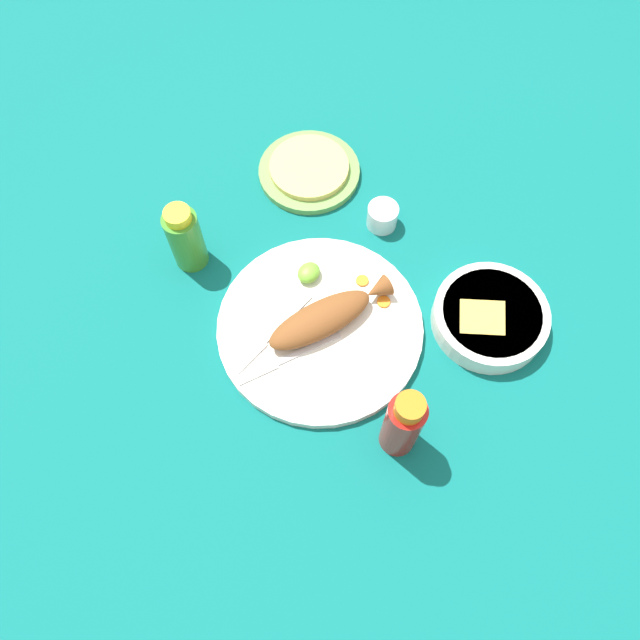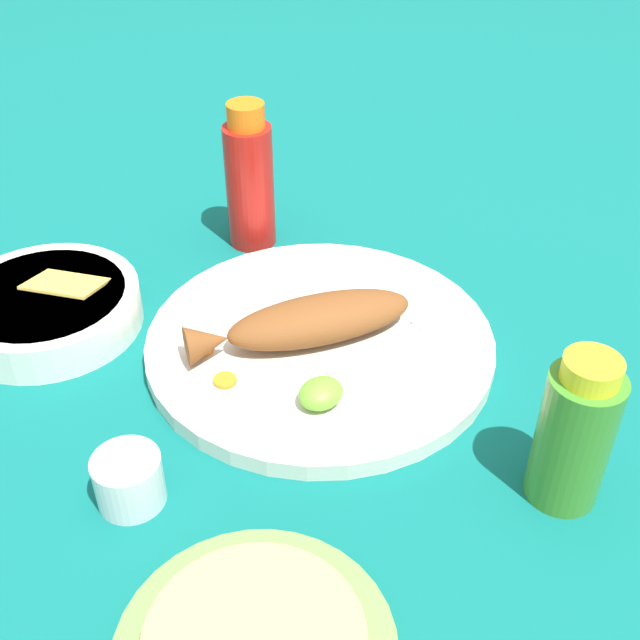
% 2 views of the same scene
% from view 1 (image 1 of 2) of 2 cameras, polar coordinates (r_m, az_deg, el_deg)
% --- Properties ---
extents(ground_plane, '(4.00, 4.00, 0.00)m').
position_cam_1_polar(ground_plane, '(1.06, -0.00, -0.89)').
color(ground_plane, '#0C605B').
extents(main_plate, '(0.35, 0.35, 0.02)m').
position_cam_1_polar(main_plate, '(1.05, -0.00, -0.69)').
color(main_plate, silver).
rests_on(main_plate, ground_plane).
extents(fried_fish, '(0.23, 0.13, 0.04)m').
position_cam_1_polar(fried_fish, '(1.02, 0.57, 0.32)').
color(fried_fish, brown).
rests_on(fried_fish, main_plate).
extents(fork_near, '(0.17, 0.09, 0.00)m').
position_cam_1_polar(fork_near, '(1.01, -3.47, -3.72)').
color(fork_near, silver).
rests_on(fork_near, main_plate).
extents(fork_far, '(0.19, 0.03, 0.00)m').
position_cam_1_polar(fork_far, '(1.03, -4.81, -1.64)').
color(fork_far, silver).
rests_on(fork_far, main_plate).
extents(carrot_slice_near, '(0.02, 0.02, 0.00)m').
position_cam_1_polar(carrot_slice_near, '(1.06, 5.84, 1.67)').
color(carrot_slice_near, orange).
rests_on(carrot_slice_near, main_plate).
extents(carrot_slice_mid, '(0.02, 0.02, 0.00)m').
position_cam_1_polar(carrot_slice_mid, '(1.08, 3.88, 3.61)').
color(carrot_slice_mid, orange).
rests_on(carrot_slice_mid, main_plate).
extents(lime_wedge_main, '(0.04, 0.04, 0.02)m').
position_cam_1_polar(lime_wedge_main, '(1.07, -1.04, 4.35)').
color(lime_wedge_main, '#6BB233').
rests_on(lime_wedge_main, main_plate).
extents(hot_sauce_bottle_red, '(0.06, 0.06, 0.17)m').
position_cam_1_polar(hot_sauce_bottle_red, '(0.92, 7.57, -9.42)').
color(hot_sauce_bottle_red, '#B21914').
rests_on(hot_sauce_bottle_red, ground_plane).
extents(hot_sauce_bottle_green, '(0.06, 0.06, 0.14)m').
position_cam_1_polar(hot_sauce_bottle_green, '(1.09, -12.21, 7.34)').
color(hot_sauce_bottle_green, '#3D8428').
rests_on(hot_sauce_bottle_green, ground_plane).
extents(salt_cup, '(0.06, 0.06, 0.05)m').
position_cam_1_polar(salt_cup, '(1.15, 5.71, 9.35)').
color(salt_cup, silver).
rests_on(salt_cup, ground_plane).
extents(guacamole_bowl, '(0.19, 0.19, 0.05)m').
position_cam_1_polar(guacamole_bowl, '(1.08, 15.28, 0.30)').
color(guacamole_bowl, white).
rests_on(guacamole_bowl, ground_plane).
extents(tortilla_plate, '(0.19, 0.19, 0.01)m').
position_cam_1_polar(tortilla_plate, '(1.23, -0.99, 13.41)').
color(tortilla_plate, '#6B9E4C').
rests_on(tortilla_plate, ground_plane).
extents(tortilla_stack, '(0.15, 0.15, 0.01)m').
position_cam_1_polar(tortilla_stack, '(1.22, -1.00, 13.80)').
color(tortilla_stack, '#E0C666').
rests_on(tortilla_stack, tortilla_plate).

